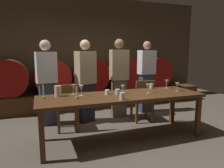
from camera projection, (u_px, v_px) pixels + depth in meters
ground_plane at (120, 136)px, 3.56m from camera, size 9.35×9.35×0.00m
back_wall at (85, 51)px, 5.88m from camera, size 7.19×0.24×2.95m
barrel_shelf at (90, 98)px, 5.57m from camera, size 6.47×0.90×0.42m
wine_barrel_far_left at (10, 78)px, 4.82m from camera, size 0.86×0.80×0.86m
wine_barrel_left at (52, 76)px, 5.15m from camera, size 0.86×0.80×0.86m
wine_barrel_center at (90, 74)px, 5.48m from camera, size 0.86×0.80×0.86m
wine_barrel_right at (123, 73)px, 5.80m from camera, size 0.86×0.80×0.86m
wine_barrel_far_right at (153, 72)px, 6.12m from camera, size 0.86×0.80×0.86m
dining_table at (122, 99)px, 3.36m from camera, size 2.69×0.84×0.75m
chair_left at (68, 105)px, 3.73m from camera, size 0.42×0.42×0.88m
chair_right at (143, 99)px, 4.24m from camera, size 0.45×0.45×0.88m
guest_far_left at (47, 82)px, 4.02m from camera, size 0.41×0.30×1.68m
guest_center_left at (86, 81)px, 4.18m from camera, size 0.44×0.34×1.69m
guest_center_right at (119, 78)px, 4.50m from camera, size 0.39×0.26×1.72m
guest_far_right at (146, 76)px, 4.89m from camera, size 0.39×0.25×1.69m
candle_left at (44, 94)px, 3.07m from camera, size 0.05×0.05×0.22m
candle_right at (77, 95)px, 3.06m from camera, size 0.05×0.05×0.21m
pitcher at (58, 91)px, 3.22m from camera, size 0.11×0.11×0.17m
wine_glass_far_left at (73, 87)px, 3.39m from camera, size 0.07×0.07×0.17m
wine_glass_left at (81, 88)px, 3.28m from camera, size 0.07×0.07×0.17m
wine_glass_center_left at (123, 87)px, 3.44m from camera, size 0.07×0.07×0.14m
wine_glass_center_right at (148, 87)px, 3.46m from camera, size 0.07×0.07×0.16m
wine_glass_right at (177, 85)px, 3.65m from camera, size 0.08×0.08×0.16m
wine_glass_far_right at (167, 82)px, 3.96m from camera, size 0.07×0.07×0.16m
cup_far_left at (107, 92)px, 3.35m from camera, size 0.08×0.08×0.08m
cup_center_left at (122, 96)px, 2.99m from camera, size 0.07×0.07×0.11m
cup_center_right at (118, 92)px, 3.36m from camera, size 0.08×0.08×0.09m
cup_far_right at (151, 86)px, 3.93m from camera, size 0.07×0.07×0.09m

